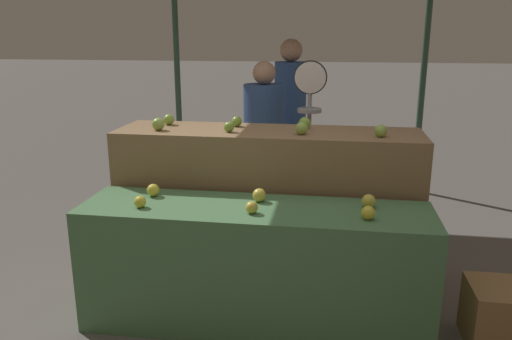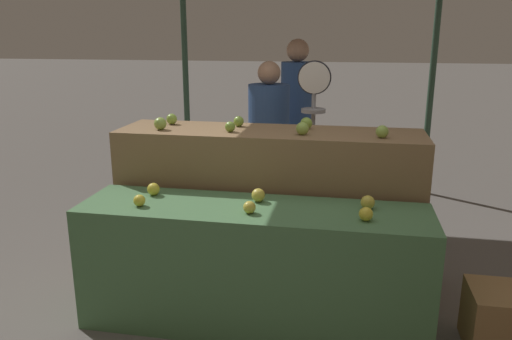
{
  "view_description": "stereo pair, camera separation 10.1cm",
  "coord_description": "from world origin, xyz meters",
  "px_view_note": "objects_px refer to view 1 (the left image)",
  "views": [
    {
      "loc": [
        0.44,
        -2.79,
        1.79
      ],
      "look_at": [
        -0.04,
        0.3,
        0.93
      ],
      "focal_mm": 35.0,
      "sensor_mm": 36.0,
      "label": 1
    },
    {
      "loc": [
        0.54,
        -2.77,
        1.79
      ],
      "look_at": [
        -0.04,
        0.3,
        0.93
      ],
      "focal_mm": 35.0,
      "sensor_mm": 36.0,
      "label": 2
    }
  ],
  "objects_px": {
    "produce_scale": "(309,114)",
    "wooden_crate_side": "(500,316)",
    "person_customer_left": "(290,110)",
    "person_vendor_at_scale": "(264,136)"
  },
  "relations": [
    {
      "from": "produce_scale",
      "to": "wooden_crate_side",
      "type": "relative_size",
      "value": 4.24
    },
    {
      "from": "produce_scale",
      "to": "wooden_crate_side",
      "type": "distance_m",
      "value": 2.03
    },
    {
      "from": "person_customer_left",
      "to": "wooden_crate_side",
      "type": "height_order",
      "value": "person_customer_left"
    },
    {
      "from": "produce_scale",
      "to": "person_vendor_at_scale",
      "type": "height_order",
      "value": "produce_scale"
    },
    {
      "from": "person_vendor_at_scale",
      "to": "person_customer_left",
      "type": "xyz_separation_m",
      "value": [
        0.18,
        0.73,
        0.13
      ]
    },
    {
      "from": "person_vendor_at_scale",
      "to": "wooden_crate_side",
      "type": "relative_size",
      "value": 4.17
    },
    {
      "from": "person_customer_left",
      "to": "wooden_crate_side",
      "type": "bearing_deg",
      "value": 137.7
    },
    {
      "from": "produce_scale",
      "to": "person_vendor_at_scale",
      "type": "xyz_separation_m",
      "value": [
        -0.42,
        0.32,
        -0.26
      ]
    },
    {
      "from": "person_customer_left",
      "to": "wooden_crate_side",
      "type": "relative_size",
      "value": 4.66
    },
    {
      "from": "produce_scale",
      "to": "person_customer_left",
      "type": "relative_size",
      "value": 0.91
    }
  ]
}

